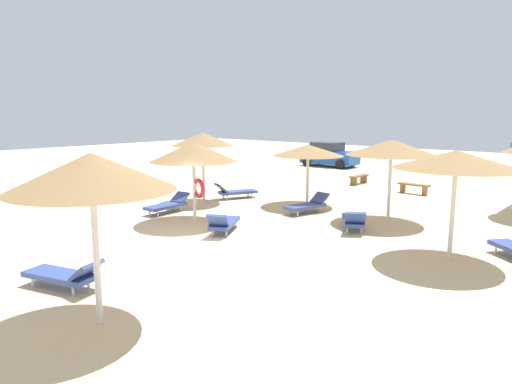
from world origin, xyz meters
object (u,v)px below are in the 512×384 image
Objects in this scene: parasol_3 at (391,148)px; lounger_3 at (353,220)px; parasol_1 at (308,150)px; parasol_5 at (203,140)px; parasol_4 at (91,172)px; lounger_4 at (64,275)px; bench_2 at (359,178)px; bench_0 at (414,187)px; parasol_0 at (193,152)px; lounger_1 at (308,205)px; lounger_7 at (223,223)px; parked_car at (329,155)px; lounger_0 at (168,205)px; lounger_5 at (235,191)px; parasol_6 at (456,160)px.

parasol_3 reaches higher than lounger_3.
parasol_5 reaches higher than parasol_1.
parasol_4 reaches higher than parasol_1.
bench_2 is (-2.38, 17.79, 0.03)m from lounger_4.
bench_0 is at bearing 67.46° from parasol_1.
parasol_0 is 5.88m from lounger_3.
parasol_1 is 1.54× the size of lounger_3.
parasol_5 is at bearing -167.27° from lounger_1.
parked_car reaches higher than lounger_7.
lounger_4 is at bearing -87.96° from lounger_1.
lounger_3 is 0.98× the size of lounger_7.
lounger_5 is (-0.08, 3.86, 0.00)m from lounger_0.
lounger_0 is at bearing -77.21° from parasol_5.
parasol_3 is 1.00× the size of parasol_6.
bench_0 is (-4.69, 9.19, -2.30)m from parasol_6.
parasol_4 reaches higher than lounger_5.
parasol_4 reaches higher than parasol_6.
parasol_3 is at bearing 135.51° from parasol_6.
bench_0 is (5.56, 10.23, 0.03)m from lounger_0.
parasol_5 is at bearing 102.79° from lounger_0.
lounger_4 is (4.49, -6.52, 0.00)m from lounger_0.
parasol_6 is 21.43m from parked_car.
parasol_5 is at bearing 172.84° from parasol_6.
parasol_4 is 1.59× the size of lounger_5.
parasol_4 is 9.55m from lounger_3.
lounger_5 is (-2.03, 4.25, -2.15)m from parasol_0.
lounger_1 is (-2.97, -0.68, -2.30)m from parasol_3.
parasol_5 is 0.74× the size of parked_car.
parasol_0 is 6.85m from parasol_3.
parasol_4 reaches higher than lounger_0.
parked_car is at bearing 101.26° from parasol_5.
lounger_0 is at bearing -124.86° from parasol_1.
lounger_7 is at bearing -82.29° from bench_2.
parasol_6 is 1.58× the size of lounger_1.
lounger_5 is 6.01m from lounger_7.
lounger_3 is 18.26m from parked_car.
parasol_6 is 1.57× the size of lounger_4.
parasol_6 is at bearing -7.16° from parasol_5.
lounger_4 is at bearing -103.81° from parasol_3.
lounger_5 is at bearing 72.29° from parasol_5.
bench_2 is at bearing 79.37° from lounger_0.
parasol_3 is 8.54m from lounger_0.
lounger_5 is at bearing 166.82° from lounger_3.
parasol_0 reaches higher than parasol_1.
parasol_1 is at bearing 152.42° from parasol_6.
lounger_7 is at bearing -12.42° from parasol_0.
lounger_5 is 8.51m from bench_0.
lounger_4 is (5.03, -8.91, -2.37)m from parasol_5.
lounger_0 is at bearing 124.58° from lounger_4.
parasol_4 is 2.09× the size of bench_2.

